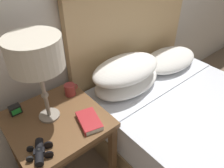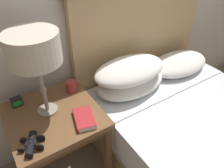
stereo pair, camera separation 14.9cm
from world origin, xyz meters
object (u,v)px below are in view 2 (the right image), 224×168
object	(u,v)px
table_lamp	(34,50)
binoculars_pair	(31,144)
bed	(201,138)
book_on_nightstand	(84,119)
alarm_clock	(17,102)
nightstand	(55,123)
coffee_mug	(71,86)

from	to	relation	value
table_lamp	binoculars_pair	world-z (taller)	table_lamp
bed	binoculars_pair	bearing A→B (deg)	163.66
bed	book_on_nightstand	xyz separation A→B (m)	(-0.79, 0.35, 0.35)
alarm_clock	table_lamp	bearing A→B (deg)	-47.08
nightstand	book_on_nightstand	bearing A→B (deg)	-49.25
bed	alarm_clock	size ratio (longest dim) A/B	26.80
nightstand	binoculars_pair	bearing A→B (deg)	-135.44
bed	book_on_nightstand	bearing A→B (deg)	156.22
binoculars_pair	coffee_mug	world-z (taller)	coffee_mug
nightstand	coffee_mug	size ratio (longest dim) A/B	6.36
book_on_nightstand	coffee_mug	world-z (taller)	coffee_mug
bed	book_on_nightstand	size ratio (longest dim) A/B	8.89
nightstand	coffee_mug	distance (m)	0.28
nightstand	alarm_clock	size ratio (longest dim) A/B	9.35
nightstand	coffee_mug	world-z (taller)	coffee_mug
bed	binoculars_pair	world-z (taller)	bed
table_lamp	alarm_clock	xyz separation A→B (m)	(-0.15, 0.16, -0.41)
alarm_clock	binoculars_pair	bearing A→B (deg)	-92.67
nightstand	book_on_nightstand	distance (m)	0.24
binoculars_pair	bed	bearing A→B (deg)	-16.34
nightstand	coffee_mug	xyz separation A→B (m)	(0.20, 0.15, 0.13)
nightstand	binoculars_pair	distance (m)	0.28
bed	table_lamp	world-z (taller)	bed
bed	book_on_nightstand	world-z (taller)	bed
book_on_nightstand	binoculars_pair	distance (m)	0.33
table_lamp	book_on_nightstand	bearing A→B (deg)	-52.86
alarm_clock	bed	bearing A→B (deg)	-33.23
coffee_mug	alarm_clock	distance (m)	0.38
nightstand	table_lamp	world-z (taller)	table_lamp
binoculars_pair	alarm_clock	distance (m)	0.39
bed	coffee_mug	bearing A→B (deg)	137.79
table_lamp	binoculars_pair	xyz separation A→B (m)	(-0.17, -0.23, -0.42)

